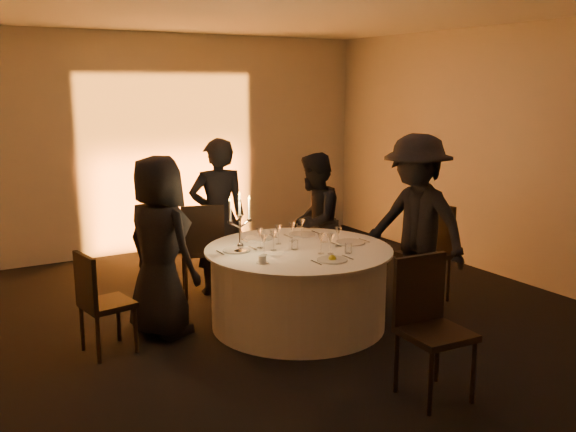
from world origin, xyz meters
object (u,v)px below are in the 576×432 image
guest_back_right (314,222)px  guest_right (416,225)px  chair_right (430,246)px  guest_back_left (218,217)px  banquet_table (298,287)px  chair_left (99,298)px  chair_back_right (311,235)px  chair_back_left (202,244)px  coffee_cup (262,260)px  guest_left (160,247)px  chair_front (428,318)px  candelabra (240,231)px

guest_back_right → guest_right: guest_right is taller
chair_right → guest_back_left: 2.33m
banquet_table → chair_left: bearing=171.6°
banquet_table → chair_back_right: bearing=53.6°
chair_back_left → guest_right: guest_right is taller
chair_left → chair_right: (3.48, -0.32, 0.08)m
banquet_table → coffee_cup: bearing=-152.8°
guest_back_right → coffee_cup: size_ratio=14.22×
guest_right → guest_back_left: bearing=-148.5°
chair_back_left → chair_right: bearing=165.6°
guest_left → guest_right: size_ratio=0.92×
chair_back_left → guest_back_right: 1.27m
guest_back_left → guest_right: 2.15m
chair_back_left → chair_front: size_ratio=0.99×
chair_front → guest_left: 2.54m
chair_back_left → banquet_table: bearing=127.5°
chair_left → candelabra: (1.29, -0.13, 0.46)m
chair_back_left → guest_left: size_ratio=0.62×
candelabra → chair_right: bearing=-4.8°
chair_back_right → chair_right: 1.57m
guest_right → candelabra: bearing=-115.0°
guest_back_right → chair_right: bearing=94.4°
guest_back_left → banquet_table: bearing=112.2°
banquet_table → candelabra: (-0.55, 0.14, 0.59)m
candelabra → coffee_cup: bearing=-88.9°
banquet_table → chair_left: chair_left is taller
banquet_table → guest_right: bearing=-12.1°
chair_right → coffee_cup: bearing=-85.4°
chair_back_right → guest_right: size_ratio=0.48×
chair_back_left → guest_back_right: bearing=179.5°
guest_left → candelabra: (0.67, -0.31, 0.13)m
chair_front → guest_right: size_ratio=0.58×
chair_back_left → candelabra: (-0.09, -1.13, 0.38)m
chair_left → chair_back_right: 3.09m
coffee_cup → candelabra: candelabra is taller
guest_back_left → chair_front: bearing=107.9°
guest_back_right → chair_back_left: bearing=-58.2°
chair_right → guest_back_right: bearing=-137.3°
guest_left → guest_back_left: (0.97, 0.84, 0.03)m
guest_left → banquet_table: bearing=-130.6°
chair_left → guest_left: guest_left is taller
chair_back_left → guest_left: (-0.76, -0.82, 0.25)m
banquet_table → chair_left: 1.87m
candelabra → guest_left: bearing=155.3°
guest_back_left → chair_back_right: bearing=-164.2°
banquet_table → chair_front: chair_front is taller
banquet_table → chair_front: bearing=-86.6°
chair_front → coffee_cup: size_ratio=9.62×
candelabra → chair_left: bearing=174.2°
chair_left → guest_back_left: 1.92m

